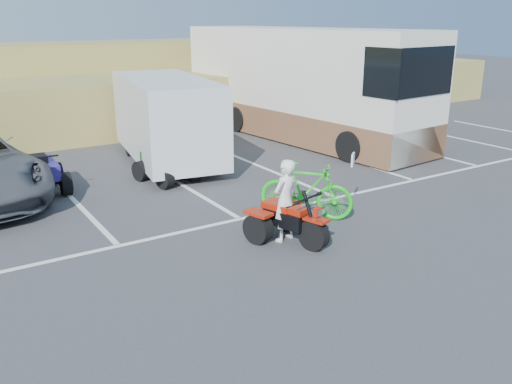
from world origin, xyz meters
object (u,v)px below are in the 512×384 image
red_trike_atv (290,242)px  green_dirt_bike (306,190)px  quad_atv_green (167,181)px  rider (285,201)px  quad_atv_blue (43,192)px  cargo_trailer (167,118)px  rv_motorhome (300,91)px

red_trike_atv → green_dirt_bike: (1.08, 0.94, 0.61)m
red_trike_atv → quad_atv_green: red_trike_atv is taller
rider → quad_atv_blue: 6.68m
rider → cargo_trailer: size_ratio=0.29×
green_dirt_bike → quad_atv_blue: bearing=92.3°
red_trike_atv → quad_atv_blue: (-3.37, 5.88, 0.00)m
red_trike_atv → green_dirt_bike: 1.56m
rider → cargo_trailer: bearing=-110.5°
rider → quad_atv_blue: bearing=-76.2°
red_trike_atv → quad_atv_green: size_ratio=1.02×
cargo_trailer → quad_atv_green: bearing=-105.5°
quad_atv_blue → quad_atv_green: bearing=-12.3°
rv_motorhome → quad_atv_blue: size_ratio=6.61×
cargo_trailer → rv_motorhome: rv_motorhome is taller
cargo_trailer → quad_atv_blue: cargo_trailer is taller
green_dirt_bike → cargo_trailer: (-0.63, 5.86, 0.73)m
rider → quad_atv_green: (-0.31, 4.95, -0.81)m
green_dirt_bike → rv_motorhome: size_ratio=0.19×
cargo_trailer → rv_motorhome: bearing=19.3°
rv_motorhome → quad_atv_green: size_ratio=6.87×
rv_motorhome → quad_atv_blue: bearing=-174.2°
cargo_trailer → quad_atv_blue: 4.15m
cargo_trailer → quad_atv_green: 2.32m
quad_atv_blue → quad_atv_green: (3.01, -0.79, 0.00)m
cargo_trailer → quad_atv_blue: size_ratio=3.49×
rider → green_dirt_bike: bearing=-160.9°
rv_motorhome → quad_atv_blue: rv_motorhome is taller
cargo_trailer → rv_motorhome: 5.64m
cargo_trailer → rv_motorhome: (5.55, 0.95, 0.28)m
green_dirt_bike → quad_atv_blue: 6.68m
quad_atv_blue → red_trike_atv: bearing=-57.8°
green_dirt_bike → quad_atv_green: bearing=69.4°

